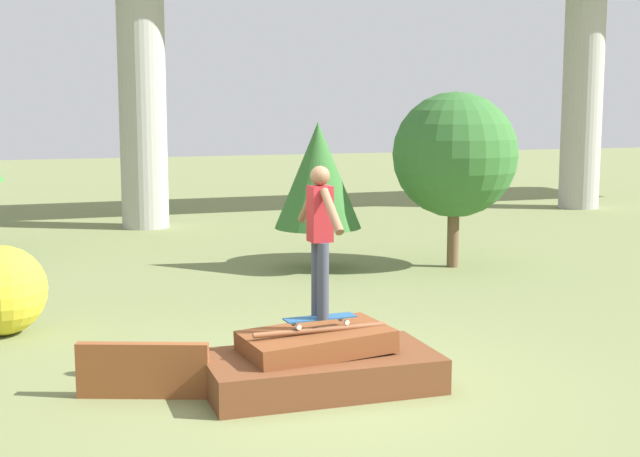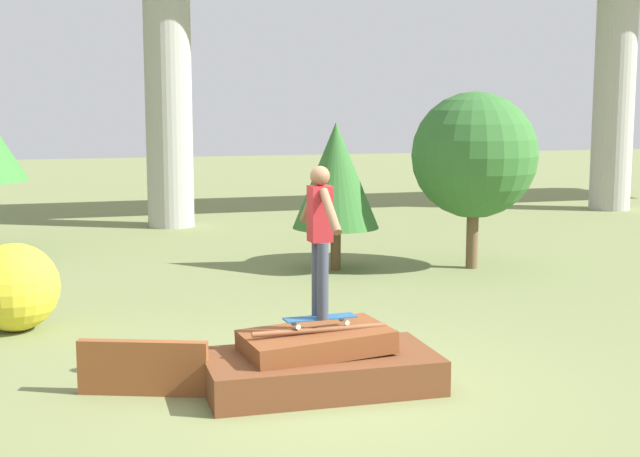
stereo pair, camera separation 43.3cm
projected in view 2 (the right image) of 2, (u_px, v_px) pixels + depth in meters
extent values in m
plane|color=olive|center=(320.00, 388.00, 9.28)|extent=(80.00, 80.00, 0.00)
cube|color=brown|center=(320.00, 371.00, 9.25)|extent=(2.42, 1.28, 0.37)
cube|color=brown|center=(316.00, 341.00, 9.29)|extent=(1.58, 1.02, 0.29)
cylinder|color=brown|center=(320.00, 330.00, 9.19)|extent=(1.44, 0.06, 0.06)
cube|color=brown|center=(143.00, 368.00, 9.04)|extent=(1.29, 0.58, 0.56)
cube|color=#23517F|center=(320.00, 318.00, 9.25)|extent=(0.77, 0.23, 0.01)
cylinder|color=silver|center=(341.00, 319.00, 9.42)|extent=(0.06, 0.03, 0.05)
cylinder|color=silver|center=(347.00, 323.00, 9.27)|extent=(0.06, 0.03, 0.05)
cylinder|color=silver|center=(293.00, 323.00, 9.25)|extent=(0.06, 0.03, 0.05)
cylinder|color=silver|center=(298.00, 327.00, 9.10)|extent=(0.06, 0.03, 0.05)
cylinder|color=#383D4C|center=(317.00, 278.00, 9.27)|extent=(0.12, 0.12, 0.80)
cylinder|color=#383D4C|center=(323.00, 281.00, 9.12)|extent=(0.12, 0.12, 0.80)
cube|color=maroon|center=(320.00, 214.00, 9.10)|extent=(0.23, 0.22, 0.58)
sphere|color=brown|center=(320.00, 176.00, 9.04)|extent=(0.20, 0.20, 0.20)
cylinder|color=brown|center=(310.00, 204.00, 9.38)|extent=(0.11, 0.48, 0.44)
cylinder|color=brown|center=(330.00, 211.00, 8.80)|extent=(0.11, 0.48, 0.44)
cylinder|color=#A8A59E|center=(168.00, 82.00, 20.91)|extent=(1.10, 1.10, 6.84)
cylinder|color=#A8A59E|center=(614.00, 85.00, 24.27)|extent=(1.10, 1.10, 6.84)
cylinder|color=brown|center=(336.00, 249.00, 15.78)|extent=(0.18, 0.18, 0.76)
cone|color=#336B2D|center=(336.00, 175.00, 15.59)|extent=(1.53, 1.53, 1.86)
cylinder|color=brown|center=(472.00, 238.00, 15.93)|extent=(0.21, 0.21, 1.08)
sphere|color=#336B2D|center=(474.00, 155.00, 15.72)|extent=(2.23, 2.23, 2.23)
sphere|color=gold|center=(15.00, 287.00, 11.55)|extent=(1.15, 1.15, 1.15)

